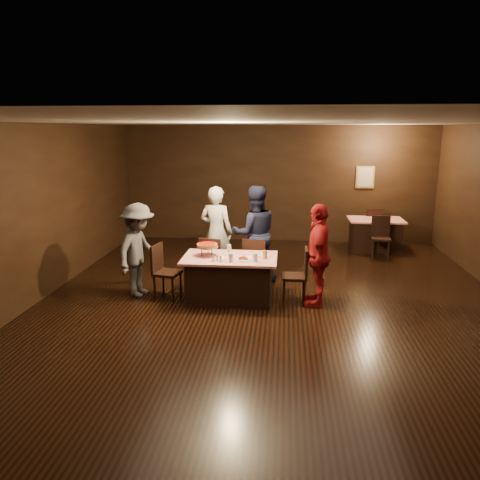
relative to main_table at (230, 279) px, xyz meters
name	(u,v)px	position (x,y,z in m)	size (l,w,h in m)	color
room	(274,180)	(0.74, -0.42, 1.75)	(10.00, 10.04, 3.02)	black
main_table	(230,279)	(0.00, 0.00, 0.00)	(1.60, 1.00, 0.77)	#A40A0E
back_table	(375,235)	(3.12, 3.76, 0.00)	(1.30, 0.90, 0.77)	red
chair_far_left	(214,261)	(-0.40, 0.75, 0.09)	(0.42, 0.42, 0.95)	black
chair_far_right	(256,262)	(0.40, 0.75, 0.09)	(0.42, 0.42, 0.95)	black
chair_end_left	(167,272)	(-1.10, 0.00, 0.09)	(0.42, 0.42, 0.95)	black
chair_end_right	(294,275)	(1.10, 0.00, 0.09)	(0.42, 0.42, 0.95)	black
chair_back_near	(381,237)	(3.12, 3.06, 0.09)	(0.42, 0.42, 0.95)	black
chair_back_far	(371,226)	(3.12, 4.36, 0.09)	(0.42, 0.42, 0.95)	black
diner_white_jacket	(216,232)	(-0.42, 1.27, 0.53)	(0.67, 0.44, 1.83)	beige
diner_navy_hoodie	(255,234)	(0.35, 1.15, 0.54)	(0.90, 0.70, 1.86)	#171A33
diner_grey_knit	(138,250)	(-1.63, 0.09, 0.44)	(1.07, 0.61, 1.65)	#4C4C50
diner_red_shirt	(318,255)	(1.48, -0.08, 0.48)	(1.01, 0.42, 1.73)	#A9171A
pizza_stand	(207,245)	(-0.40, 0.05, 0.57)	(0.38, 0.38, 0.22)	black
plate_with_slice	(244,259)	(0.25, -0.18, 0.41)	(0.25, 0.25, 0.06)	white
plate_empty	(263,255)	(0.55, 0.15, 0.39)	(0.25, 0.25, 0.01)	white
glass_front_left	(231,258)	(0.05, -0.30, 0.46)	(0.08, 0.08, 0.14)	silver
glass_front_right	(255,258)	(0.45, -0.25, 0.46)	(0.08, 0.08, 0.14)	silver
glass_amber	(265,255)	(0.60, -0.05, 0.46)	(0.08, 0.08, 0.14)	#BF7F26
glass_back	(229,249)	(-0.05, 0.30, 0.46)	(0.08, 0.08, 0.14)	silver
condiments	(217,258)	(-0.18, -0.28, 0.43)	(0.17, 0.10, 0.09)	silver
napkin_center	(247,257)	(0.30, 0.00, 0.39)	(0.16, 0.16, 0.01)	white
napkin_left	(221,257)	(-0.15, -0.05, 0.39)	(0.16, 0.16, 0.01)	white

